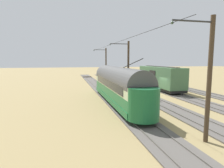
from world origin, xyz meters
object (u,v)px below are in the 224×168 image
Objects in this scene: catenary_pole_foreground at (106,65)px; catenary_pole_mid_far at (208,78)px; catenary_pole_mid_near at (128,68)px; vintage_streetcar at (118,84)px; coach_adjacent at (160,77)px.

catenary_pole_foreground and catenary_pole_mid_far have the same top height.
catenary_pole_mid_far is (0.00, 15.72, 0.00)m from catenary_pole_mid_near.
vintage_streetcar is 2.37× the size of catenary_pole_mid_near.
catenary_pole_mid_near is (-2.55, -4.02, 1.74)m from vintage_streetcar.
catenary_pole_mid_far is at bearing 90.00° from catenary_pole_mid_near.
catenary_pole_foreground is at bearing -90.00° from catenary_pole_mid_near.
catenary_pole_mid_far reaches higher than vintage_streetcar.
coach_adjacent is at bearing -109.80° from catenary_pole_mid_far.
catenary_pole_mid_near is (7.18, 4.22, 1.84)m from coach_adjacent.
catenary_pole_mid_near and catenary_pole_mid_far have the same top height.
catenary_pole_mid_far reaches higher than coach_adjacent.
catenary_pole_foreground is 15.72m from catenary_pole_mid_near.
catenary_pole_foreground is (7.18, -11.50, 1.84)m from coach_adjacent.
vintage_streetcar is at bearing 57.66° from catenary_pole_mid_near.
catenary_pole_foreground and catenary_pole_mid_near have the same top height.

